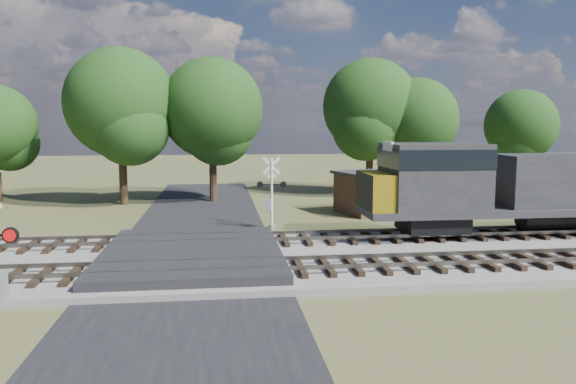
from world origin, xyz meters
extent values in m
plane|color=#414625|center=(0.00, 0.00, 0.00)|extent=(160.00, 160.00, 0.00)
cube|color=gray|center=(10.00, 0.50, 0.15)|extent=(140.00, 10.00, 0.30)
cube|color=black|center=(0.00, 0.00, 0.04)|extent=(7.00, 60.00, 0.08)
cube|color=#262628|center=(0.00, 0.50, 0.32)|extent=(7.00, 9.00, 0.62)
cube|color=black|center=(2.00, -2.00, 0.39)|extent=(44.00, 2.60, 0.18)
cube|color=#58544C|center=(10.00, -2.72, 0.55)|extent=(140.00, 0.08, 0.15)
cube|color=#58544C|center=(10.00, -1.28, 0.55)|extent=(140.00, 0.08, 0.15)
cube|color=black|center=(2.00, 3.00, 0.39)|extent=(44.00, 2.60, 0.18)
cube|color=#58544C|center=(10.00, 2.28, 0.55)|extent=(140.00, 0.08, 0.15)
cube|color=#58544C|center=(10.00, 3.72, 0.55)|extent=(140.00, 0.08, 0.15)
cylinder|color=red|center=(-4.10, -7.23, 2.82)|extent=(0.40, 0.13, 0.40)
cylinder|color=silver|center=(3.86, 7.38, 1.89)|extent=(0.13, 0.13, 3.78)
cylinder|color=#989A9D|center=(3.86, 7.38, 0.14)|extent=(0.34, 0.34, 0.28)
cube|color=silver|center=(3.86, 7.38, 3.41)|extent=(0.99, 0.16, 0.99)
cube|color=silver|center=(3.86, 7.38, 3.41)|extent=(0.99, 0.16, 0.99)
cube|color=silver|center=(3.86, 7.38, 2.89)|extent=(0.47, 0.09, 0.21)
cube|color=black|center=(3.86, 7.38, 2.41)|extent=(1.51, 0.25, 0.06)
cylinder|color=red|center=(4.47, 7.30, 2.41)|extent=(0.35, 0.14, 0.34)
cylinder|color=red|center=(3.25, 7.46, 2.41)|extent=(0.35, 0.14, 0.34)
cube|color=#989A9D|center=(3.62, 7.41, 1.32)|extent=(0.46, 0.34, 0.61)
cube|color=#4A281F|center=(10.55, 12.04, 1.23)|extent=(4.35, 4.35, 2.45)
cube|color=#2E2E30|center=(10.55, 12.04, 2.54)|extent=(4.78, 4.78, 0.18)
cylinder|color=black|center=(-5.48, 18.01, 2.69)|extent=(0.56, 0.56, 5.39)
sphere|color=#1B3912|center=(-5.48, 18.01, 7.00)|extent=(7.54, 7.54, 7.54)
cylinder|color=black|center=(0.70, 18.40, 2.56)|extent=(0.56, 0.56, 5.12)
sphere|color=#1B3912|center=(0.70, 18.40, 6.65)|extent=(7.16, 7.16, 7.16)
cylinder|color=black|center=(12.95, 21.32, 2.67)|extent=(0.56, 0.56, 5.33)
sphere|color=#1B3912|center=(12.95, 21.32, 6.93)|extent=(7.46, 7.46, 7.46)
cylinder|color=black|center=(16.45, 20.50, 2.28)|extent=(0.56, 0.56, 4.57)
sphere|color=#1B3912|center=(16.45, 20.50, 5.94)|extent=(6.40, 6.40, 6.40)
cylinder|color=black|center=(25.94, 22.06, 2.10)|extent=(0.56, 0.56, 4.21)
sphere|color=#1B3912|center=(25.94, 22.06, 5.47)|extent=(5.89, 5.89, 5.89)
camera|label=1|loc=(1.11, -21.80, 5.60)|focal=35.00mm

